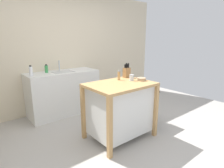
% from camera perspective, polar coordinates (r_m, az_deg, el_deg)
% --- Properties ---
extents(ground_plane, '(6.33, 6.33, 0.00)m').
position_cam_1_polar(ground_plane, '(3.04, 3.76, -17.10)').
color(ground_plane, '#ADA8A0').
rests_on(ground_plane, ground).
extents(wall_back, '(5.33, 0.10, 2.60)m').
position_cam_1_polar(wall_back, '(4.31, -14.63, 9.89)').
color(wall_back, beige).
rests_on(wall_back, ground).
extents(kitchen_island, '(1.01, 0.73, 0.90)m').
position_cam_1_polar(kitchen_island, '(2.93, 2.48, -7.35)').
color(kitchen_island, tan).
rests_on(kitchen_island, ground).
extents(knife_block, '(0.11, 0.09, 0.25)m').
position_cam_1_polar(knife_block, '(3.24, 4.56, 3.69)').
color(knife_block, '#9E7042').
rests_on(knife_block, kitchen_island).
extents(bowl_ceramic_small, '(0.14, 0.14, 0.05)m').
position_cam_1_polar(bowl_ceramic_small, '(3.03, 9.10, 1.54)').
color(bowl_ceramic_small, tan).
rests_on(bowl_ceramic_small, kitchen_island).
extents(drinking_cup, '(0.07, 0.07, 0.10)m').
position_cam_1_polar(drinking_cup, '(3.00, 6.10, 2.01)').
color(drinking_cup, silver).
rests_on(drinking_cup, kitchen_island).
extents(pepper_grinder, '(0.04, 0.04, 0.17)m').
position_cam_1_polar(pepper_grinder, '(3.03, 2.16, 2.71)').
color(pepper_grinder, tan).
rests_on(pepper_grinder, kitchen_island).
extents(trash_bin, '(0.36, 0.28, 0.63)m').
position_cam_1_polar(trash_bin, '(3.54, 10.83, -7.02)').
color(trash_bin, slate).
rests_on(trash_bin, ground).
extents(sink_counter, '(1.44, 0.60, 0.90)m').
position_cam_1_polar(sink_counter, '(4.04, -14.78, -2.57)').
color(sink_counter, silver).
rests_on(sink_counter, ground).
extents(sink_faucet, '(0.02, 0.02, 0.22)m').
position_cam_1_polar(sink_faucet, '(4.05, -16.10, 5.51)').
color(sink_faucet, '#B7BCC1').
rests_on(sink_faucet, sink_counter).
extents(bottle_dish_soap, '(0.06, 0.06, 0.17)m').
position_cam_1_polar(bottle_dish_soap, '(3.90, -19.73, 4.45)').
color(bottle_dish_soap, green).
rests_on(bottle_dish_soap, sink_counter).
extents(bottle_hand_soap, '(0.06, 0.06, 0.20)m').
position_cam_1_polar(bottle_hand_soap, '(3.64, -23.94, 3.69)').
color(bottle_hand_soap, white).
rests_on(bottle_hand_soap, sink_counter).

